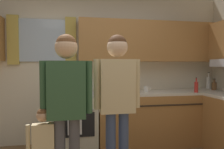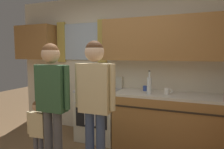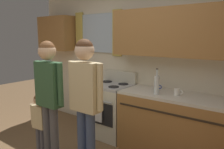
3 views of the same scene
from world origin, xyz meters
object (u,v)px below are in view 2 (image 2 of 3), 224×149
Objects in this scene: bottle_tall_clear at (149,85)px; adult_holding_child at (52,93)px; stove_oven at (99,113)px; small_child at (38,127)px; mug_ceramic_white at (167,91)px; adult_in_plaid at (95,93)px; mug_cobalt_blue at (145,88)px.

adult_holding_child reaches higher than bottle_tall_clear.
stove_oven is 1.26m from small_child.
mug_ceramic_white is at bearing 21.73° from bottle_tall_clear.
mug_ceramic_white is 1.28m from adult_in_plaid.
mug_ceramic_white reaches higher than small_child.
adult_holding_child is (-0.99, -1.07, -0.00)m from bottle_tall_clear.
bottle_tall_clear reaches higher than small_child.
adult_in_plaid is at bearing 11.88° from adult_holding_child.
stove_oven is at bearing -171.18° from mug_cobalt_blue.
bottle_tall_clear is 0.22× the size of adult_holding_child.
adult_holding_child is (-1.25, -1.17, 0.09)m from mug_ceramic_white.
stove_oven reaches higher than mug_cobalt_blue.
adult_holding_child is at bearing -132.70° from bottle_tall_clear.
mug_ceramic_white is (0.38, -0.16, 0.00)m from mug_cobalt_blue.
stove_oven is 3.00× the size of bottle_tall_clear.
adult_holding_child is 0.51m from small_child.
adult_in_plaid is (-0.33, -1.22, 0.11)m from mug_cobalt_blue.
stove_oven is 1.09m from bottle_tall_clear.
mug_cobalt_blue is 1.77m from small_child.
bottle_tall_clear is at bearing -8.47° from stove_oven.
adult_holding_child reaches higher than stove_oven.
adult_in_plaid is at bearing -123.85° from mug_ceramic_white.
bottle_tall_clear reaches higher than mug_ceramic_white.
bottle_tall_clear is 3.20× the size of mug_cobalt_blue.
mug_ceramic_white is (0.26, 0.10, -0.09)m from bottle_tall_clear.
small_child is at bearing -141.16° from mug_ceramic_white.
mug_ceramic_white is at bearing -1.61° from stove_oven.
mug_cobalt_blue is at bearing 50.77° from small_child.
stove_oven is 1.33m from adult_in_plaid.
stove_oven reaches higher than small_child.
adult_in_plaid is (-0.71, -1.06, 0.10)m from mug_ceramic_white.
stove_oven is at bearing 76.46° from small_child.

